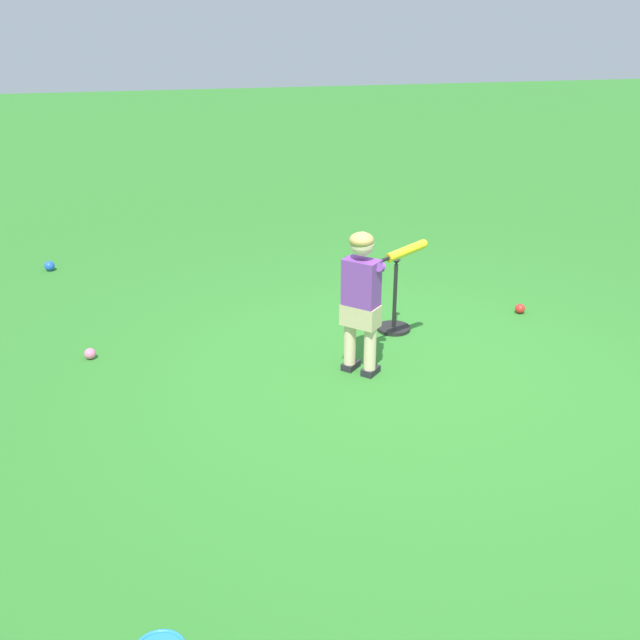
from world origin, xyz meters
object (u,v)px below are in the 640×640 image
at_px(child_batter, 364,289).
at_px(play_ball_behind_batter, 90,354).
at_px(batting_tee, 394,318).
at_px(play_ball_far_left, 520,309).
at_px(play_ball_far_right, 50,266).

bearing_deg(child_batter, play_ball_behind_batter, 71.67).
bearing_deg(batting_tee, play_ball_far_left, -85.13).
relative_size(play_ball_far_right, play_ball_far_left, 1.19).
height_order(play_ball_far_left, batting_tee, batting_tee).
height_order(play_ball_far_right, batting_tee, batting_tee).
relative_size(child_batter, play_ball_far_right, 10.48).
bearing_deg(play_ball_behind_batter, batting_tee, -89.86).
distance_m(play_ball_far_right, play_ball_behind_batter, 2.28).
bearing_deg(batting_tee, child_batter, 145.16).
bearing_deg(play_ball_behind_batter, child_batter, -108.33).
bearing_deg(play_ball_far_left, play_ball_behind_batter, 91.70).
xyz_separation_m(play_ball_behind_batter, batting_tee, (0.01, -2.45, 0.06)).
bearing_deg(batting_tee, play_ball_behind_batter, 90.14).
relative_size(play_ball_far_left, batting_tee, 0.14).
relative_size(play_ball_behind_batter, batting_tee, 0.14).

